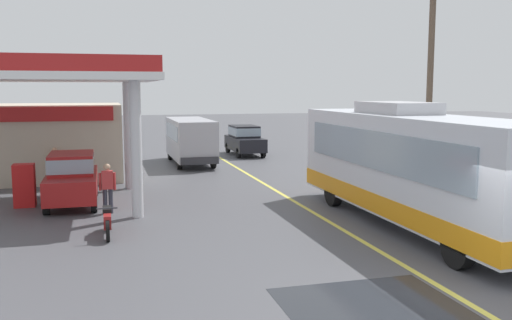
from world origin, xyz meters
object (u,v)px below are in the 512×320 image
(car_at_pump, at_px, (72,176))
(pedestrian_by_shop, at_px, (55,165))
(coach_bus_main, at_px, (412,169))
(car_trailing_behind_bus, at_px, (245,139))
(pedestrian_near_pump, at_px, (107,186))
(minibus_opposing_lane, at_px, (190,137))
(motorcycle_parked_forecourt, at_px, (107,220))

(car_at_pump, bearing_deg, pedestrian_by_shop, 102.39)
(coach_bus_main, distance_m, car_trailing_behind_bus, 18.93)
(pedestrian_near_pump, relative_size, pedestrian_by_shop, 1.00)
(car_at_pump, bearing_deg, pedestrian_near_pump, -57.68)
(car_at_pump, height_order, pedestrian_by_shop, car_at_pump)
(coach_bus_main, distance_m, minibus_opposing_lane, 16.25)
(coach_bus_main, height_order, motorcycle_parked_forecourt, coach_bus_main)
(coach_bus_main, xyz_separation_m, car_at_pump, (-9.97, 6.02, -0.71))
(coach_bus_main, height_order, car_at_pump, coach_bus_main)
(minibus_opposing_lane, height_order, car_trailing_behind_bus, minibus_opposing_lane)
(coach_bus_main, height_order, car_trailing_behind_bus, coach_bus_main)
(pedestrian_near_pump, distance_m, car_trailing_behind_bus, 17.00)
(coach_bus_main, xyz_separation_m, pedestrian_by_shop, (-10.83, 9.94, -0.79))
(pedestrian_near_pump, height_order, car_trailing_behind_bus, car_trailing_behind_bus)
(pedestrian_by_shop, bearing_deg, car_at_pump, -77.61)
(car_at_pump, xyz_separation_m, minibus_opposing_lane, (5.71, 9.66, 0.46))
(pedestrian_near_pump, xyz_separation_m, pedestrian_by_shop, (-2.06, 5.82, 0.00))
(minibus_opposing_lane, xyz_separation_m, car_trailing_behind_bus, (3.88, 3.23, -0.46))
(motorcycle_parked_forecourt, relative_size, car_trailing_behind_bus, 0.43)
(pedestrian_near_pump, relative_size, car_trailing_behind_bus, 0.40)
(minibus_opposing_lane, xyz_separation_m, pedestrian_near_pump, (-4.50, -11.56, -0.54))
(car_trailing_behind_bus, bearing_deg, pedestrian_near_pump, -119.54)
(coach_bus_main, distance_m, pedestrian_by_shop, 14.72)
(motorcycle_parked_forecourt, bearing_deg, coach_bus_main, -7.73)
(motorcycle_parked_forecourt, bearing_deg, minibus_opposing_lane, 72.56)
(motorcycle_parked_forecourt, distance_m, car_trailing_behind_bus, 19.63)
(motorcycle_parked_forecourt, bearing_deg, car_at_pump, 103.48)
(coach_bus_main, height_order, pedestrian_near_pump, coach_bus_main)
(minibus_opposing_lane, bearing_deg, pedestrian_near_pump, -111.29)
(minibus_opposing_lane, distance_m, motorcycle_parked_forecourt, 15.21)
(minibus_opposing_lane, xyz_separation_m, motorcycle_parked_forecourt, (-4.55, -14.48, -1.03))
(car_at_pump, height_order, pedestrian_near_pump, car_at_pump)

